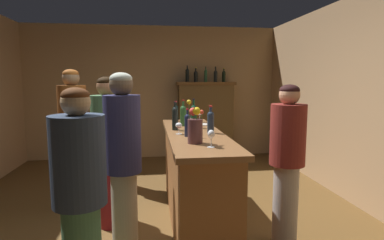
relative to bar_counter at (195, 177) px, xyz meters
name	(u,v)px	position (x,y,z in m)	size (l,w,h in m)	color
floor	(159,236)	(-0.41, -0.29, -0.52)	(8.95, 8.95, 0.00)	brown
wall_back	(153,93)	(-0.41, 3.21, 0.82)	(5.15, 0.12, 2.68)	tan
bar_counter	(195,177)	(0.00, 0.00, 0.00)	(0.60, 2.28, 1.03)	brown
display_cabinet	(205,119)	(0.63, 2.91, 0.29)	(1.17, 0.43, 1.56)	brown
wine_bottle_merlot	(183,115)	(-0.07, 0.50, 0.65)	(0.08, 0.08, 0.33)	#295227
wine_bottle_pinot	(194,115)	(0.04, 0.35, 0.66)	(0.07, 0.07, 0.35)	#123B22
wine_bottle_rose	(187,124)	(-0.11, -0.25, 0.64)	(0.06, 0.06, 0.29)	#1C223E
wine_bottle_riesling	(176,112)	(-0.13, 1.00, 0.64)	(0.08, 0.08, 0.28)	black
wine_bottle_syrah	(175,117)	(-0.20, 0.19, 0.66)	(0.07, 0.07, 0.32)	black
wine_bottle_chardonnay	(211,121)	(0.17, -0.06, 0.65)	(0.07, 0.07, 0.30)	#1F2A39
wine_glass_front	(188,120)	(-0.06, 0.09, 0.63)	(0.08, 0.08, 0.16)	white
wine_glass_mid	(179,126)	(-0.18, -0.10, 0.60)	(0.07, 0.07, 0.12)	white
wine_glass_rear	(211,135)	(0.03, -0.79, 0.62)	(0.07, 0.07, 0.15)	white
wine_glass_spare	(200,114)	(0.18, 0.82, 0.63)	(0.07, 0.07, 0.16)	white
flower_arrangement	(195,128)	(-0.08, -0.59, 0.66)	(0.16, 0.17, 0.40)	#4D2C2D
cheese_plate	(202,124)	(0.17, 0.55, 0.52)	(0.19, 0.19, 0.01)	white
display_bottle_left	(187,75)	(0.26, 2.91, 1.18)	(0.07, 0.07, 0.32)	black
display_bottle_midleft	(196,76)	(0.43, 2.91, 1.17)	(0.08, 0.08, 0.29)	black
display_bottle_center	(206,75)	(0.63, 2.91, 1.18)	(0.06, 0.06, 0.30)	#234E2E
display_bottle_midright	(216,75)	(0.83, 2.91, 1.17)	(0.07, 0.07, 0.31)	black
display_bottle_right	(224,76)	(1.00, 2.91, 1.16)	(0.07, 0.07, 0.28)	black
patron_in_navy	(123,160)	(-0.71, -0.74, 0.41)	(0.31, 0.31, 1.66)	#ABA28B
patron_by_cabinet	(73,133)	(-1.41, 0.55, 0.44)	(0.34, 0.34, 1.73)	#29302A
patron_near_entrance	(126,131)	(-0.84, 1.28, 0.33)	(0.38, 0.38, 1.57)	maroon
patron_in_grey	(80,193)	(-0.96, -1.26, 0.33)	(0.36, 0.36, 1.56)	#3F6E4F
patron_redhead	(108,145)	(-0.93, 0.02, 0.38)	(0.35, 0.35, 1.64)	maroon
bartender	(287,158)	(0.81, -0.58, 0.34)	(0.33, 0.33, 1.56)	#A09992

